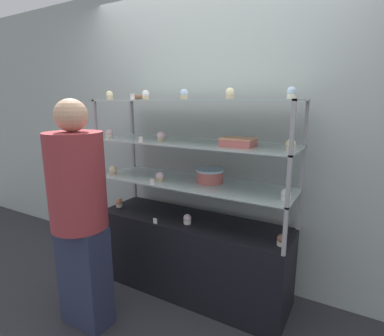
% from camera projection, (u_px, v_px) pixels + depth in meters
% --- Properties ---
extents(ground_plane, '(20.00, 20.00, 0.00)m').
position_uv_depth(ground_plane, '(192.00, 289.00, 2.57)').
color(ground_plane, '#2D2D33').
extents(back_wall, '(8.00, 0.05, 2.60)m').
position_uv_depth(back_wall, '(214.00, 134.00, 2.61)').
color(back_wall, '#A8B2AD').
rests_on(back_wall, ground_plane).
extents(display_base, '(1.59, 0.48, 0.64)m').
position_uv_depth(display_base, '(192.00, 255.00, 2.50)').
color(display_base, black).
rests_on(display_base, ground_plane).
extents(display_riser_lower, '(1.59, 0.48, 0.32)m').
position_uv_depth(display_riser_lower, '(192.00, 184.00, 2.36)').
color(display_riser_lower, '#99999E').
rests_on(display_riser_lower, display_base).
extents(display_riser_middle, '(1.59, 0.48, 0.32)m').
position_uv_depth(display_riser_middle, '(192.00, 144.00, 2.29)').
color(display_riser_middle, '#99999E').
rests_on(display_riser_middle, display_riser_lower).
extents(display_riser_upper, '(1.59, 0.48, 0.32)m').
position_uv_depth(display_riser_upper, '(192.00, 102.00, 2.23)').
color(display_riser_upper, '#99999E').
rests_on(display_riser_upper, display_riser_middle).
extents(layer_cake_centerpiece, '(0.21, 0.21, 0.11)m').
position_uv_depth(layer_cake_centerpiece, '(210.00, 176.00, 2.33)').
color(layer_cake_centerpiece, '#C66660').
rests_on(layer_cake_centerpiece, display_riser_lower).
extents(sheet_cake_frosted, '(0.22, 0.18, 0.06)m').
position_uv_depth(sheet_cake_frosted, '(238.00, 142.00, 2.05)').
color(sheet_cake_frosted, '#C66660').
rests_on(sheet_cake_frosted, display_riser_middle).
extents(cupcake_0, '(0.06, 0.06, 0.08)m').
position_uv_depth(cupcake_0, '(119.00, 203.00, 2.71)').
color(cupcake_0, white).
rests_on(cupcake_0, display_base).
extents(cupcake_1, '(0.06, 0.06, 0.08)m').
position_uv_depth(cupcake_1, '(187.00, 219.00, 2.33)').
color(cupcake_1, white).
rests_on(cupcake_1, display_base).
extents(cupcake_2, '(0.06, 0.06, 0.08)m').
position_uv_depth(cupcake_2, '(282.00, 240.00, 1.98)').
color(cupcake_2, beige).
rests_on(cupcake_2, display_base).
extents(price_tag_0, '(0.04, 0.00, 0.04)m').
position_uv_depth(price_tag_0, '(155.00, 221.00, 2.34)').
color(price_tag_0, white).
rests_on(price_tag_0, display_base).
extents(cupcake_3, '(0.06, 0.06, 0.07)m').
position_uv_depth(cupcake_3, '(113.00, 170.00, 2.60)').
color(cupcake_3, '#CCB28C').
rests_on(cupcake_3, display_riser_lower).
extents(cupcake_4, '(0.06, 0.06, 0.07)m').
position_uv_depth(cupcake_4, '(160.00, 177.00, 2.37)').
color(cupcake_4, '#CCB28C').
rests_on(cupcake_4, display_riser_lower).
extents(cupcake_5, '(0.06, 0.06, 0.07)m').
position_uv_depth(cupcake_5, '(286.00, 195.00, 1.92)').
color(cupcake_5, white).
rests_on(cupcake_5, display_riser_lower).
extents(price_tag_1, '(0.04, 0.00, 0.04)m').
position_uv_depth(price_tag_1, '(152.00, 182.00, 2.28)').
color(price_tag_1, white).
rests_on(price_tag_1, display_riser_lower).
extents(cupcake_6, '(0.06, 0.06, 0.07)m').
position_uv_depth(cupcake_6, '(109.00, 134.00, 2.54)').
color(cupcake_6, beige).
rests_on(cupcake_6, display_riser_middle).
extents(cupcake_7, '(0.06, 0.06, 0.07)m').
position_uv_depth(cupcake_7, '(161.00, 136.00, 2.35)').
color(cupcake_7, '#CCB28C').
rests_on(cupcake_7, display_riser_middle).
extents(cupcake_8, '(0.06, 0.06, 0.07)m').
position_uv_depth(cupcake_8, '(291.00, 145.00, 1.88)').
color(cupcake_8, beige).
rests_on(cupcake_8, display_riser_middle).
extents(price_tag_2, '(0.04, 0.00, 0.04)m').
position_uv_depth(price_tag_2, '(141.00, 139.00, 2.26)').
color(price_tag_2, white).
rests_on(price_tag_2, display_riser_middle).
extents(cupcake_9, '(0.06, 0.06, 0.07)m').
position_uv_depth(cupcake_9, '(110.00, 95.00, 2.48)').
color(cupcake_9, '#CCB28C').
rests_on(cupcake_9, display_riser_upper).
extents(cupcake_10, '(0.06, 0.06, 0.07)m').
position_uv_depth(cupcake_10, '(146.00, 95.00, 2.32)').
color(cupcake_10, '#CCB28C').
rests_on(cupcake_10, display_riser_upper).
extents(cupcake_11, '(0.06, 0.06, 0.07)m').
position_uv_depth(cupcake_11, '(184.00, 94.00, 2.14)').
color(cupcake_11, '#CCB28C').
rests_on(cupcake_11, display_riser_upper).
extents(cupcake_12, '(0.06, 0.06, 0.07)m').
position_uv_depth(cupcake_12, '(230.00, 94.00, 1.94)').
color(cupcake_12, '#CCB28C').
rests_on(cupcake_12, display_riser_upper).
extents(cupcake_13, '(0.06, 0.06, 0.07)m').
position_uv_depth(cupcake_13, '(292.00, 93.00, 1.79)').
color(cupcake_13, beige).
rests_on(cupcake_13, display_riser_upper).
extents(price_tag_3, '(0.04, 0.00, 0.04)m').
position_uv_depth(price_tag_3, '(132.00, 96.00, 2.22)').
color(price_tag_3, white).
rests_on(price_tag_3, display_riser_upper).
extents(donut_glazed, '(0.13, 0.13, 0.04)m').
position_uv_depth(donut_glazed, '(140.00, 97.00, 2.47)').
color(donut_glazed, brown).
rests_on(donut_glazed, display_riser_upper).
extents(customer_figure, '(0.37, 0.37, 1.60)m').
position_uv_depth(customer_figure, '(79.00, 211.00, 2.01)').
color(customer_figure, '#282D47').
rests_on(customer_figure, ground_plane).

